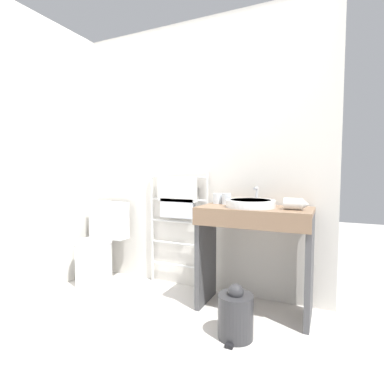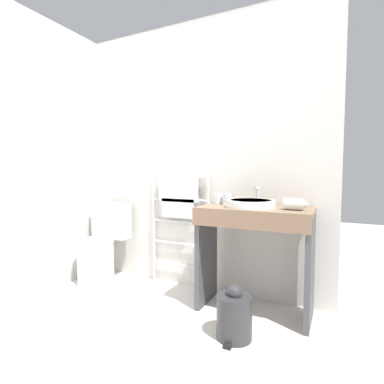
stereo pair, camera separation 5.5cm
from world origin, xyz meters
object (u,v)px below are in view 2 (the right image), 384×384
object	(u,v)px
towel_radiator	(179,205)
hair_dryer	(295,204)
cup_near_edge	(227,199)
trash_bin	(234,315)
sink_basin	(251,203)
toilet	(101,248)
cup_near_wall	(218,198)

from	to	relation	value
towel_radiator	hair_dryer	distance (m)	1.11
towel_radiator	cup_near_edge	world-z (taller)	towel_radiator
hair_dryer	trash_bin	bearing A→B (deg)	-127.57
sink_basin	hair_dryer	bearing A→B (deg)	-0.02
towel_radiator	toilet	bearing A→B (deg)	-161.79
sink_basin	cup_near_wall	bearing A→B (deg)	156.91
toilet	hair_dryer	bearing A→B (deg)	0.81
sink_basin	trash_bin	distance (m)	0.82
towel_radiator	sink_basin	bearing A→B (deg)	-16.38
cup_near_edge	hair_dryer	xyz separation A→B (m)	(0.56, -0.11, -0.00)
trash_bin	towel_radiator	bearing A→B (deg)	140.56
towel_radiator	cup_near_wall	bearing A→B (deg)	-11.15
hair_dryer	trash_bin	world-z (taller)	hair_dryer
cup_near_wall	cup_near_edge	bearing A→B (deg)	-15.54
toilet	cup_near_wall	distance (m)	1.32
towel_radiator	hair_dryer	xyz separation A→B (m)	(1.09, -0.22, 0.09)
cup_near_wall	trash_bin	size ratio (longest dim) A/B	0.24
sink_basin	hair_dryer	world-z (taller)	hair_dryer
towel_radiator	trash_bin	size ratio (longest dim) A/B	2.99
toilet	trash_bin	bearing A→B (deg)	-14.13
towel_radiator	cup_near_wall	xyz separation A→B (m)	(0.44, -0.09, 0.09)
hair_dryer	toilet	bearing A→B (deg)	-179.19
trash_bin	cup_near_wall	bearing A→B (deg)	121.24
towel_radiator	trash_bin	distance (m)	1.18
cup_near_edge	sink_basin	bearing A→B (deg)	-25.80
sink_basin	cup_near_edge	xyz separation A→B (m)	(-0.23, 0.11, 0.02)
sink_basin	cup_near_edge	size ratio (longest dim) A/B	4.08
trash_bin	toilet	bearing A→B (deg)	165.87
toilet	cup_near_wall	xyz separation A→B (m)	(1.20, 0.16, 0.54)
sink_basin	toilet	bearing A→B (deg)	-179.01
toilet	trash_bin	size ratio (longest dim) A/B	2.19
hair_dryer	sink_basin	bearing A→B (deg)	179.98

